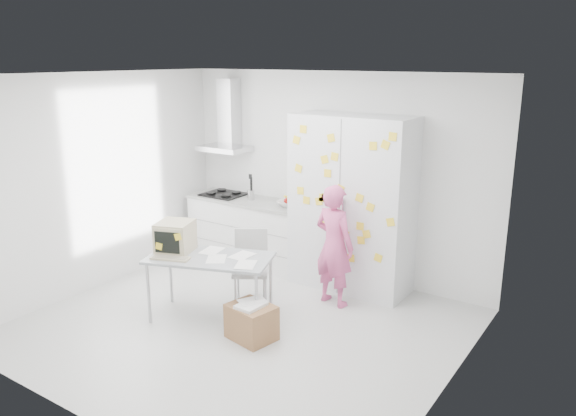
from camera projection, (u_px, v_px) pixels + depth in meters
The scene contains 10 objects.
floor at pixel (242, 327), 6.17m from camera, with size 4.50×4.00×0.02m, color silver.
walls at pixel (278, 195), 6.40m from camera, with size 4.52×4.01×2.70m.
ceiling at pixel (236, 75), 5.47m from camera, with size 4.50×4.00×0.02m, color white.
counter_run at pixel (249, 229), 8.05m from camera, with size 1.84×0.63×1.28m.
range_hood at pixel (228, 123), 8.02m from camera, with size 0.70×0.48×1.01m.
tall_cabinet at pixel (352, 204), 6.99m from camera, with size 1.50×0.68×2.20m.
person at pixel (334, 245), 6.58m from camera, with size 0.53×0.35×1.46m, color #D6538C.
desk at pixel (187, 246), 6.28m from camera, with size 1.51×1.11×1.08m.
chair at pixel (251, 263), 6.63m from camera, with size 0.57×0.57×0.91m.
cardboard_box at pixel (252, 321), 5.87m from camera, with size 0.53×0.46×0.41m.
Camera 1 is at (3.55, -4.38, 2.88)m, focal length 35.00 mm.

